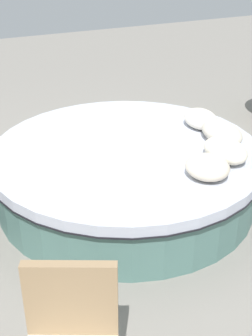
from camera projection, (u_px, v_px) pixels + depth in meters
The scene contains 6 objects.
ground_plane at pixel (126, 197), 4.85m from camera, with size 16.00×16.00×0.00m, color gray.
round_bed at pixel (126, 172), 4.71m from camera, with size 2.72×2.72×0.58m.
throw_pillow_0 at pixel (207, 167), 4.01m from camera, with size 0.41×0.38×0.20m, color beige.
throw_pillow_1 at pixel (225, 150), 4.30m from camera, with size 0.50×0.35×0.20m, color beige.
throw_pillow_2 at pixel (222, 132), 4.65m from camera, with size 0.53×0.33×0.21m, color beige.
throw_pillow_3 at pixel (201, 119), 4.98m from camera, with size 0.44×0.33×0.20m, color silver.
Camera 1 is at (-3.75, 1.72, 2.57)m, focal length 48.99 mm.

